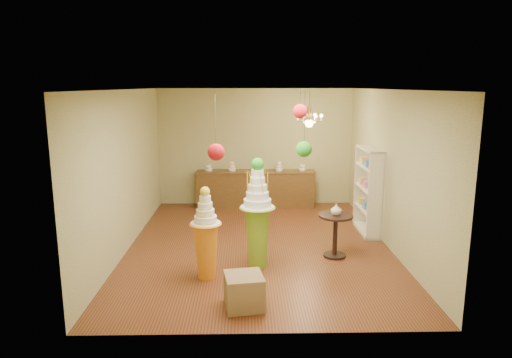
{
  "coord_description": "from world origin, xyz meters",
  "views": [
    {
      "loc": [
        -0.23,
        -8.49,
        3.08
      ],
      "look_at": [
        -0.05,
        0.0,
        1.33
      ],
      "focal_mm": 32.0,
      "sensor_mm": 36.0,
      "label": 1
    }
  ],
  "objects_px": {
    "sideboard": "(256,188)",
    "round_table": "(335,230)",
    "pedestal_orange": "(206,242)",
    "pedestal_green": "(257,223)"
  },
  "relations": [
    {
      "from": "sideboard",
      "to": "round_table",
      "type": "bearing_deg",
      "value": -69.1
    },
    {
      "from": "pedestal_green",
      "to": "round_table",
      "type": "distance_m",
      "value": 1.52
    },
    {
      "from": "pedestal_orange",
      "to": "sideboard",
      "type": "distance_m",
      "value": 4.57
    },
    {
      "from": "sideboard",
      "to": "pedestal_green",
      "type": "bearing_deg",
      "value": -90.72
    },
    {
      "from": "pedestal_green",
      "to": "sideboard",
      "type": "xyz_separation_m",
      "value": [
        0.05,
        4.04,
        -0.31
      ]
    },
    {
      "from": "sideboard",
      "to": "round_table",
      "type": "height_order",
      "value": "sideboard"
    },
    {
      "from": "pedestal_green",
      "to": "round_table",
      "type": "xyz_separation_m",
      "value": [
        1.42,
        0.44,
        -0.28
      ]
    },
    {
      "from": "pedestal_orange",
      "to": "round_table",
      "type": "bearing_deg",
      "value": 21.41
    },
    {
      "from": "sideboard",
      "to": "round_table",
      "type": "distance_m",
      "value": 3.85
    },
    {
      "from": "pedestal_orange",
      "to": "sideboard",
      "type": "relative_size",
      "value": 0.5
    }
  ]
}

